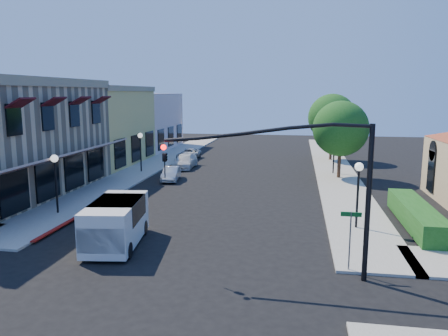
% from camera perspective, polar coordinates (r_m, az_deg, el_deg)
% --- Properties ---
extents(ground, '(120.00, 120.00, 0.00)m').
position_cam_1_polar(ground, '(17.37, -9.50, -14.46)').
color(ground, black).
rests_on(ground, ground).
extents(sidewalk_left, '(3.50, 50.00, 0.12)m').
position_cam_1_polar(sidewalk_left, '(44.78, -8.83, 0.64)').
color(sidewalk_left, gray).
rests_on(sidewalk_left, ground).
extents(sidewalk_right, '(3.50, 50.00, 0.12)m').
position_cam_1_polar(sidewalk_right, '(42.64, 14.09, 0.00)').
color(sidewalk_right, gray).
rests_on(sidewalk_right, ground).
extents(curb_red_strip, '(0.25, 10.00, 0.06)m').
position_cam_1_polar(curb_red_strip, '(26.94, -17.90, -5.96)').
color(curb_red_strip, maroon).
rests_on(curb_red_strip, ground).
extents(yellow_stucco_building, '(10.00, 12.00, 7.60)m').
position_cam_1_polar(yellow_stucco_building, '(46.05, -17.38, 5.25)').
color(yellow_stucco_building, '#DABD62').
rests_on(yellow_stucco_building, ground).
extents(pink_stucco_building, '(10.00, 12.00, 7.00)m').
position_cam_1_polar(pink_stucco_building, '(56.99, -11.89, 5.97)').
color(pink_stucco_building, beige).
rests_on(pink_stucco_building, ground).
extents(hedge, '(1.40, 8.00, 1.10)m').
position_cam_1_polar(hedge, '(25.74, 23.70, -7.05)').
color(hedge, '#184F16').
rests_on(hedge, ground).
extents(street_tree_a, '(4.56, 4.56, 6.48)m').
position_cam_1_polar(street_tree_a, '(37.19, 15.00, 4.99)').
color(street_tree_a, '#322214').
rests_on(street_tree_a, ground).
extents(street_tree_b, '(4.94, 4.94, 7.02)m').
position_cam_1_polar(street_tree_b, '(47.11, 13.92, 6.41)').
color(street_tree_b, '#322214').
rests_on(street_tree_b, ground).
extents(signal_mast_arm, '(8.01, 0.39, 6.00)m').
position_cam_1_polar(signal_mast_arm, '(16.70, 11.22, -0.77)').
color(signal_mast_arm, black).
rests_on(signal_mast_arm, ground).
extents(street_name_sign, '(0.80, 0.06, 2.50)m').
position_cam_1_polar(street_name_sign, '(18.08, 16.17, -7.97)').
color(street_name_sign, '#595B5E').
rests_on(street_name_sign, ground).
extents(lamppost_left_near, '(0.44, 0.44, 3.57)m').
position_cam_1_polar(lamppost_left_near, '(27.13, -21.20, -0.12)').
color(lamppost_left_near, black).
rests_on(lamppost_left_near, ground).
extents(lamppost_left_far, '(0.44, 0.44, 3.57)m').
position_cam_1_polar(lamppost_left_far, '(39.67, -10.86, 3.31)').
color(lamppost_left_far, black).
rests_on(lamppost_left_far, ground).
extents(lamppost_right_near, '(0.44, 0.44, 3.57)m').
position_cam_1_polar(lamppost_right_near, '(23.54, 17.16, -1.32)').
color(lamppost_right_near, black).
rests_on(lamppost_right_near, ground).
extents(lamppost_right_far, '(0.44, 0.44, 3.57)m').
position_cam_1_polar(lamppost_right_far, '(39.29, 14.21, 3.12)').
color(lamppost_right_far, black).
rests_on(lamppost_right_far, ground).
extents(white_van, '(2.71, 5.02, 2.12)m').
position_cam_1_polar(white_van, '(21.07, -13.96, -6.67)').
color(white_van, silver).
rests_on(white_van, ground).
extents(parked_car_a, '(1.98, 3.88, 1.26)m').
position_cam_1_polar(parked_car_a, '(26.10, -14.74, -4.87)').
color(parked_car_a, black).
rests_on(parked_car_a, ground).
extents(parked_car_b, '(1.63, 3.56, 1.13)m').
position_cam_1_polar(parked_car_b, '(35.95, -6.92, -0.74)').
color(parked_car_b, '#B7BABC').
rests_on(parked_car_b, ground).
extents(parked_car_c, '(1.84, 4.49, 1.30)m').
position_cam_1_polar(parked_car_c, '(41.80, -5.13, 0.89)').
color(parked_car_c, silver).
rests_on(parked_car_c, ground).
extents(parked_car_d, '(2.08, 4.19, 1.14)m').
position_cam_1_polar(parked_car_d, '(47.15, -4.63, 1.81)').
color(parked_car_d, '#A7ABAC').
rests_on(parked_car_d, ground).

